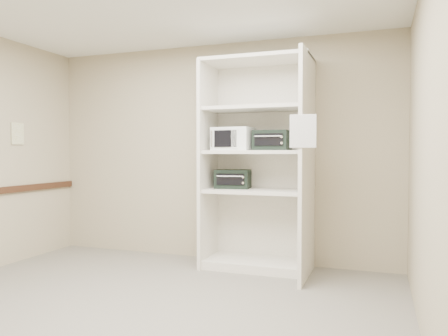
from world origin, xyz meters
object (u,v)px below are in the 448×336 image
(shelving_unit, at_px, (261,171))
(toaster_oven_upper, at_px, (272,140))
(toaster_oven_lower, at_px, (233,179))
(microwave, at_px, (233,139))

(shelving_unit, bearing_deg, toaster_oven_upper, 13.16)
(toaster_oven_upper, relative_size, toaster_oven_lower, 0.99)
(toaster_oven_upper, xyz_separation_m, toaster_oven_lower, (-0.48, 0.03, -0.45))
(toaster_oven_upper, height_order, toaster_oven_lower, toaster_oven_upper)
(toaster_oven_upper, bearing_deg, shelving_unit, -165.59)
(microwave, xyz_separation_m, toaster_oven_upper, (0.45, 0.05, -0.02))
(shelving_unit, bearing_deg, microwave, -177.10)
(shelving_unit, height_order, toaster_oven_upper, shelving_unit)
(shelving_unit, distance_m, microwave, 0.50)
(toaster_oven_lower, bearing_deg, toaster_oven_upper, -10.16)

